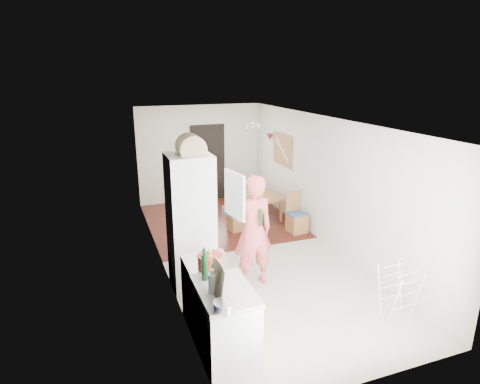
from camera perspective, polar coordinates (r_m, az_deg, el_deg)
room_shell at (r=7.23m, az=1.34°, el=0.25°), size 3.20×7.00×2.50m
floor at (r=7.68m, az=1.27°, el=-8.72°), size 3.20×7.00×0.01m
wood_floor_overlay at (r=9.29m, az=-2.89°, el=-4.03°), size 3.20×3.30×0.01m
sage_wall_panel at (r=4.78m, az=-7.67°, el=-1.20°), size 0.02×3.00×1.30m
tile_splashback at (r=4.56m, az=-5.70°, el=-11.63°), size 0.02×1.90×0.50m
doorway_recess at (r=10.56m, az=-4.57°, el=4.15°), size 0.90×0.04×2.00m
base_cabinet at (r=5.01m, az=-2.13°, el=-18.39°), size 0.60×0.90×0.86m
worktop at (r=4.76m, az=-2.19°, el=-13.87°), size 0.62×0.92×0.06m
range_cooker at (r=5.61m, az=-4.58°, el=-14.10°), size 0.60×0.60×0.88m
cooker_top at (r=5.38m, az=-4.69°, el=-9.90°), size 0.60×0.60×0.04m
fridge_housing at (r=6.23m, az=-7.00°, el=-4.39°), size 0.66×0.66×2.15m
fridge_door at (r=5.96m, az=-0.77°, el=-0.41°), size 0.14×0.56×0.70m
fridge_interior at (r=6.14m, az=-4.34°, el=0.09°), size 0.02×0.52×0.66m
pinboard at (r=9.47m, az=6.09°, el=6.03°), size 0.03×0.90×0.70m
pinboard_frame at (r=9.47m, az=6.01°, el=6.03°), size 0.00×0.94×0.74m
wall_sconce at (r=10.00m, az=4.27°, el=7.82°), size 0.18×0.18×0.16m
person at (r=6.24m, az=1.87°, el=-4.19°), size 0.81×0.55×2.15m
dining_table at (r=9.61m, az=2.03°, el=-1.81°), size 0.82×1.40×0.48m
dining_chair at (r=8.56m, az=8.16°, el=-3.02°), size 0.39×0.39×0.86m
stool at (r=8.63m, az=-0.64°, el=-4.40°), size 0.33×0.33×0.37m
grey_drape at (r=8.53m, az=-0.72°, el=-2.69°), size 0.50×0.50×0.18m
drying_rack at (r=6.13m, az=21.55°, el=-13.16°), size 0.41×0.38×0.74m
bread_bin at (r=5.84m, az=-7.01°, el=6.27°), size 0.43×0.41×0.22m
red_casserole at (r=5.14m, az=-4.29°, el=-9.84°), size 0.35×0.35×0.19m
steel_pan at (r=4.33m, az=-2.30°, el=-15.98°), size 0.26×0.26×0.11m
held_bottle at (r=6.08m, az=2.94°, el=-3.65°), size 0.06×0.06×0.26m
bottle_a at (r=4.86m, az=-5.03°, el=-10.59°), size 0.10×0.10×0.33m
bottle_b at (r=4.81m, az=-3.69°, el=-11.42°), size 0.06×0.06×0.25m
bottle_c at (r=4.61m, az=-3.94°, el=-12.85°), size 0.12×0.12×0.23m
pepper_mill_front at (r=5.09m, az=-4.93°, el=-9.78°), size 0.07×0.07×0.24m
pepper_mill_back at (r=5.09m, az=-4.34°, el=-9.89°), size 0.06×0.06×0.22m
chopping_boards at (r=4.48m, az=-3.08°, el=-12.48°), size 0.04×0.31×0.41m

